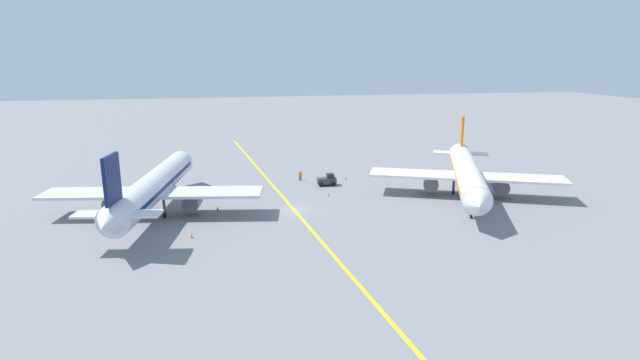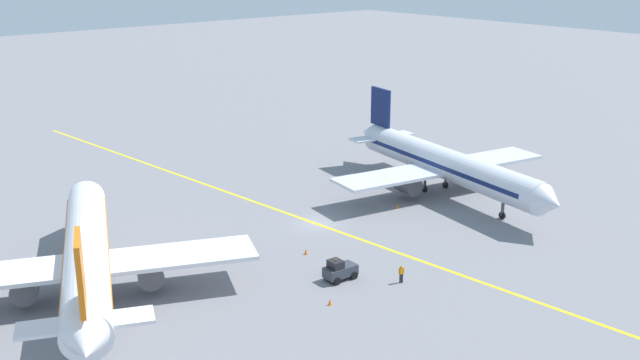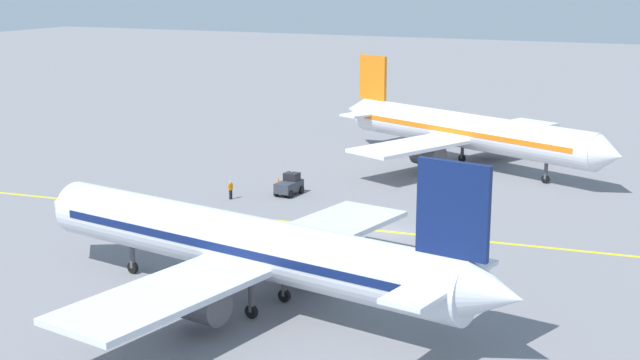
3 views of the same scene
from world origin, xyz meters
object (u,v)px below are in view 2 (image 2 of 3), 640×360
at_px(traffic_cone_mid_apron, 355,180).
at_px(traffic_cone_far_edge, 306,252).
at_px(traffic_cone_near_nose, 330,302).
at_px(traffic_cone_by_wingtip, 397,206).
at_px(ground_crew_worker, 401,273).
at_px(airplane_at_gate, 87,256).
at_px(baggage_tug_dark, 340,270).
at_px(airplane_adjacent_stand, 445,164).

bearing_deg(traffic_cone_mid_apron, traffic_cone_far_edge, -144.51).
xyz_separation_m(traffic_cone_near_nose, traffic_cone_by_wingtip, (21.48, 13.02, 0.00)).
distance_m(ground_crew_worker, traffic_cone_by_wingtip, 19.62).
distance_m(airplane_at_gate, baggage_tug_dark, 21.63).
xyz_separation_m(airplane_at_gate, ground_crew_worker, (22.00, -15.19, -2.80)).
height_order(airplane_adjacent_stand, ground_crew_worker, airplane_adjacent_stand).
height_order(ground_crew_worker, traffic_cone_by_wingtip, ground_crew_worker).
relative_size(traffic_cone_near_nose, traffic_cone_mid_apron, 1.00).
height_order(airplane_at_gate, baggage_tug_dark, airplane_at_gate).
xyz_separation_m(traffic_cone_mid_apron, traffic_cone_far_edge, (-19.37, -13.81, 0.00)).
distance_m(airplane_adjacent_stand, traffic_cone_near_nose, 32.48).
bearing_deg(airplane_at_gate, airplane_adjacent_stand, -1.56).
height_order(airplane_at_gate, airplane_adjacent_stand, same).
bearing_deg(airplane_adjacent_stand, traffic_cone_by_wingtip, -179.01).
bearing_deg(baggage_tug_dark, traffic_cone_far_edge, 78.15).
bearing_deg(traffic_cone_by_wingtip, traffic_cone_near_nose, -148.78).
distance_m(baggage_tug_dark, traffic_cone_by_wingtip, 20.14).
bearing_deg(traffic_cone_near_nose, traffic_cone_mid_apron, 43.48).
height_order(baggage_tug_dark, traffic_cone_by_wingtip, baggage_tug_dark).
bearing_deg(baggage_tug_dark, traffic_cone_near_nose, -140.81).
height_order(traffic_cone_near_nose, traffic_cone_mid_apron, same).
bearing_deg(ground_crew_worker, traffic_cone_mid_apron, 54.87).
bearing_deg(airplane_at_gate, traffic_cone_far_edge, -13.79).
bearing_deg(airplane_adjacent_stand, ground_crew_worker, -147.43).
height_order(baggage_tug_dark, traffic_cone_far_edge, baggage_tug_dark).
xyz_separation_m(traffic_cone_mid_apron, traffic_cone_by_wingtip, (-3.13, -10.32, 0.00)).
distance_m(traffic_cone_mid_apron, traffic_cone_by_wingtip, 10.78).
height_order(baggage_tug_dark, traffic_cone_mid_apron, baggage_tug_dark).
distance_m(airplane_adjacent_stand, baggage_tug_dark, 27.61).
xyz_separation_m(airplane_adjacent_stand, ground_crew_worker, (-21.90, -13.99, -2.80)).
relative_size(airplane_adjacent_stand, traffic_cone_by_wingtip, 64.38).
bearing_deg(traffic_cone_far_edge, baggage_tug_dark, -101.85).
height_order(baggage_tug_dark, traffic_cone_near_nose, baggage_tug_dark).
height_order(airplane_at_gate, traffic_cone_mid_apron, airplane_at_gate).
relative_size(baggage_tug_dark, traffic_cone_mid_apron, 5.59).
distance_m(airplane_at_gate, ground_crew_worker, 26.88).
bearing_deg(traffic_cone_near_nose, airplane_adjacent_stand, 24.03).
bearing_deg(airplane_at_gate, traffic_cone_near_nose, -44.90).
bearing_deg(ground_crew_worker, traffic_cone_near_nose, 173.74).
relative_size(airplane_adjacent_stand, baggage_tug_dark, 11.53).
height_order(airplane_adjacent_stand, traffic_cone_near_nose, airplane_adjacent_stand).
distance_m(airplane_adjacent_stand, ground_crew_worker, 26.14).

